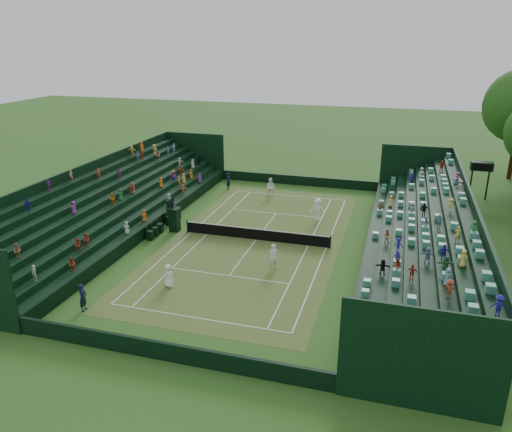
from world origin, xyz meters
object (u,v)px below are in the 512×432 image
at_px(player_near_east, 273,257).
at_px(player_far_east, 318,209).
at_px(tennis_net, 256,234).
at_px(player_far_west, 271,188).
at_px(umpire_chair, 174,216).
at_px(player_near_west, 169,276).

xyz_separation_m(player_near_east, player_far_east, (1.27, 10.47, 0.03)).
relative_size(tennis_net, player_far_west, 6.14).
relative_size(umpire_chair, player_far_west, 1.54).
bearing_deg(tennis_net, player_near_west, -109.41).
height_order(player_far_west, player_far_east, player_far_east).
height_order(tennis_net, player_far_east, player_far_east).
bearing_deg(player_near_east, umpire_chair, -59.01).
relative_size(tennis_net, umpire_chair, 3.98).
bearing_deg(umpire_chair, tennis_net, -0.08).
height_order(tennis_net, player_far_west, player_far_west).
distance_m(tennis_net, player_far_east, 7.03).
height_order(player_near_west, player_far_west, player_far_west).
bearing_deg(player_far_west, player_near_west, -88.09).
distance_m(umpire_chair, player_far_west, 12.21).
distance_m(player_near_east, player_far_west, 16.22).
xyz_separation_m(umpire_chair, player_far_west, (5.18, 11.05, -0.30)).
xyz_separation_m(player_far_west, player_far_east, (5.54, -5.18, 0.01)).
bearing_deg(player_near_west, umpire_chair, -43.10).
relative_size(player_near_east, player_far_east, 0.97).
relative_size(umpire_chair, player_near_west, 1.87).
relative_size(tennis_net, player_near_west, 7.45).
distance_m(umpire_chair, player_near_west, 9.69).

